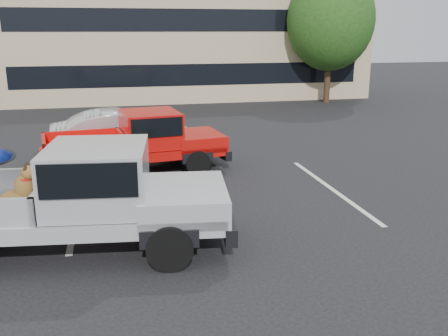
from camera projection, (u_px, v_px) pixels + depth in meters
The scene contains 9 objects.
ground at pixel (231, 230), 9.68m from camera, with size 90.00×90.00×0.00m, color black.
stripe_left at pixel (77, 207), 10.93m from camera, with size 0.12×5.00×0.01m, color silver.
stripe_right at pixel (332, 189), 12.19m from camera, with size 0.12×5.00×0.01m, color silver.
motel_building at pixel (182, 39), 28.97m from camera, with size 20.40×8.40×6.30m.
tree_right at pixel (330, 20), 25.48m from camera, with size 4.46×4.46×6.78m.
tree_back at pixel (236, 19), 32.32m from camera, with size 4.68×4.68×7.11m.
silver_pickup at pixel (85, 193), 8.58m from camera, with size 5.88×2.63×2.06m.
red_pickup at pixel (145, 139), 13.44m from camera, with size 5.20×2.38×1.65m.
silver_sedan at pixel (123, 133), 15.22m from camera, with size 1.49×4.27×1.41m, color #AEB2B6.
Camera 1 is at (-2.10, -8.75, 3.77)m, focal length 40.00 mm.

